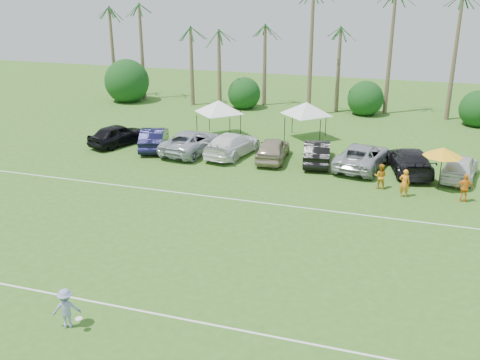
% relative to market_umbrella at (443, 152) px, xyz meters
% --- Properties ---
extents(ground, '(120.00, 120.00, 0.00)m').
position_rel_market_umbrella_xyz_m(ground, '(-12.30, -19.52, -2.40)').
color(ground, '#34611D').
rests_on(ground, ground).
extents(field_lines, '(80.00, 12.10, 0.01)m').
position_rel_market_umbrella_xyz_m(field_lines, '(-12.30, -11.52, -2.39)').
color(field_lines, white).
rests_on(field_lines, ground).
extents(palm_tree_0, '(2.40, 2.40, 8.90)m').
position_rel_market_umbrella_xyz_m(palm_tree_0, '(-34.30, 18.48, 5.08)').
color(palm_tree_0, brown).
rests_on(palm_tree_0, ground).
extents(palm_tree_1, '(2.40, 2.40, 9.90)m').
position_rel_market_umbrella_xyz_m(palm_tree_1, '(-29.30, 18.48, 5.95)').
color(palm_tree_1, brown).
rests_on(palm_tree_1, ground).
extents(palm_tree_2, '(2.40, 2.40, 10.90)m').
position_rel_market_umbrella_xyz_m(palm_tree_2, '(-24.30, 18.48, 6.81)').
color(palm_tree_2, brown).
rests_on(palm_tree_2, ground).
extents(palm_tree_3, '(2.40, 2.40, 11.90)m').
position_rel_market_umbrella_xyz_m(palm_tree_3, '(-20.30, 18.48, 7.66)').
color(palm_tree_3, brown).
rests_on(palm_tree_3, ground).
extents(palm_tree_4, '(2.40, 2.40, 8.90)m').
position_rel_market_umbrella_xyz_m(palm_tree_4, '(-16.30, 18.48, 5.08)').
color(palm_tree_4, brown).
rests_on(palm_tree_4, ground).
extents(palm_tree_5, '(2.40, 2.40, 9.90)m').
position_rel_market_umbrella_xyz_m(palm_tree_5, '(-12.30, 18.48, 5.95)').
color(palm_tree_5, brown).
rests_on(palm_tree_5, ground).
extents(palm_tree_6, '(2.40, 2.40, 10.90)m').
position_rel_market_umbrella_xyz_m(palm_tree_6, '(-8.30, 18.48, 6.81)').
color(palm_tree_6, brown).
rests_on(palm_tree_6, ground).
extents(palm_tree_7, '(2.40, 2.40, 11.90)m').
position_rel_market_umbrella_xyz_m(palm_tree_7, '(-4.30, 18.48, 7.66)').
color(palm_tree_7, brown).
rests_on(palm_tree_7, ground).
extents(palm_tree_8, '(2.40, 2.40, 8.90)m').
position_rel_market_umbrella_xyz_m(palm_tree_8, '(0.70, 18.48, 5.08)').
color(palm_tree_8, brown).
rests_on(palm_tree_8, ground).
extents(bush_tree_0, '(4.00, 4.00, 4.00)m').
position_rel_market_umbrella_xyz_m(bush_tree_0, '(-31.30, 19.48, -0.60)').
color(bush_tree_0, brown).
rests_on(bush_tree_0, ground).
extents(bush_tree_1, '(4.00, 4.00, 4.00)m').
position_rel_market_umbrella_xyz_m(bush_tree_1, '(-18.30, 19.48, -0.60)').
color(bush_tree_1, brown).
rests_on(bush_tree_1, ground).
extents(bush_tree_2, '(4.00, 4.00, 4.00)m').
position_rel_market_umbrella_xyz_m(bush_tree_2, '(-6.30, 19.48, -0.60)').
color(bush_tree_2, brown).
rests_on(bush_tree_2, ground).
extents(bush_tree_3, '(4.00, 4.00, 4.00)m').
position_rel_market_umbrella_xyz_m(bush_tree_3, '(3.70, 19.48, -0.60)').
color(bush_tree_3, brown).
rests_on(bush_tree_3, ground).
extents(sideline_player_a, '(0.65, 0.44, 1.72)m').
position_rel_market_umbrella_xyz_m(sideline_player_a, '(-2.04, -1.99, -1.54)').
color(sideline_player_a, orange).
rests_on(sideline_player_a, ground).
extents(sideline_player_b, '(0.80, 0.63, 1.59)m').
position_rel_market_umbrella_xyz_m(sideline_player_b, '(-3.49, -1.02, -1.60)').
color(sideline_player_b, orange).
rests_on(sideline_player_b, ground).
extents(sideline_player_c, '(1.00, 0.43, 1.70)m').
position_rel_market_umbrella_xyz_m(sideline_player_c, '(1.34, -1.77, -1.55)').
color(sideline_player_c, orange).
rests_on(sideline_player_c, ground).
extents(canopy_tent_left, '(4.37, 4.37, 3.54)m').
position_rel_market_umbrella_xyz_m(canopy_tent_left, '(-17.08, 7.26, 0.63)').
color(canopy_tent_left, black).
rests_on(canopy_tent_left, ground).
extents(canopy_tent_right, '(4.39, 4.39, 3.56)m').
position_rel_market_umbrella_xyz_m(canopy_tent_right, '(-10.11, 8.71, 0.65)').
color(canopy_tent_right, black).
rests_on(canopy_tent_right, ground).
extents(market_umbrella, '(2.40, 2.40, 2.68)m').
position_rel_market_umbrella_xyz_m(market_umbrella, '(0.00, 0.00, 0.00)').
color(market_umbrella, black).
rests_on(market_umbrella, ground).
extents(frisbee_player, '(1.30, 0.99, 1.59)m').
position_rel_market_umbrella_xyz_m(frisbee_player, '(-13.54, -19.24, -1.61)').
color(frisbee_player, '#8892C1').
rests_on(frisbee_player, ground).
extents(parked_car_0, '(3.61, 5.31, 1.68)m').
position_rel_market_umbrella_xyz_m(parked_car_0, '(-23.83, 2.48, -1.56)').
color(parked_car_0, black).
rests_on(parked_car_0, ground).
extents(parked_car_1, '(3.35, 5.40, 1.68)m').
position_rel_market_umbrella_xyz_m(parked_car_1, '(-20.68, 2.45, -1.56)').
color(parked_car_1, black).
rests_on(parked_car_1, ground).
extents(parked_car_2, '(3.46, 6.32, 1.68)m').
position_rel_market_umbrella_xyz_m(parked_car_2, '(-17.54, 2.43, -1.56)').
color(parked_car_2, '#A8ADB9').
rests_on(parked_car_2, ground).
extents(parked_car_3, '(3.35, 6.11, 1.68)m').
position_rel_market_umbrella_xyz_m(parked_car_3, '(-14.40, 2.66, -1.56)').
color(parked_car_3, white).
rests_on(parked_car_3, ground).
extents(parked_car_4, '(2.36, 5.07, 1.68)m').
position_rel_market_umbrella_xyz_m(parked_car_4, '(-11.26, 2.42, -1.56)').
color(parked_car_4, gray).
rests_on(parked_car_4, ground).
extents(parked_car_5, '(2.51, 5.30, 1.68)m').
position_rel_market_umbrella_xyz_m(parked_car_5, '(-8.11, 2.75, -1.56)').
color(parked_car_5, black).
rests_on(parked_car_5, ground).
extents(parked_car_6, '(3.77, 6.43, 1.68)m').
position_rel_market_umbrella_xyz_m(parked_car_6, '(-4.97, 2.69, -1.56)').
color(parked_car_6, '#A4A6AD').
rests_on(parked_car_6, ground).
extents(parked_car_7, '(3.60, 6.17, 1.68)m').
position_rel_market_umbrella_xyz_m(parked_car_7, '(-1.83, 2.63, -1.56)').
color(parked_car_7, black).
rests_on(parked_car_7, ground).
extents(parked_car_8, '(2.89, 5.22, 1.68)m').
position_rel_market_umbrella_xyz_m(parked_car_8, '(1.31, 2.31, -1.56)').
color(parked_car_8, silver).
rests_on(parked_car_8, ground).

